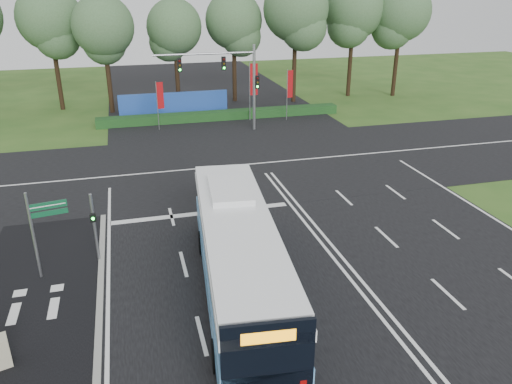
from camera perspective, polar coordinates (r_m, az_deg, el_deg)
The scene contains 15 objects.
ground at distance 23.92m, azimuth 7.68°, elevation -6.15°, with size 120.00×120.00×0.00m, color #2D541C.
road_main at distance 23.91m, azimuth 7.68°, elevation -6.11°, with size 20.00×120.00×0.04m, color black.
road_cross at distance 34.31m, azimuth 0.16°, elevation 3.25°, with size 120.00×14.00×0.05m, color black.
bike_path at distance 20.28m, azimuth -24.41°, elevation -13.98°, with size 5.00×18.00×0.06m, color black.
kerb_strip at distance 19.92m, azimuth -17.47°, elevation -13.45°, with size 0.25×18.00×0.12m, color gray.
city_bus at distance 19.32m, azimuth -2.02°, elevation -7.24°, with size 3.87×12.81×3.62m.
pedestrian_signal at distance 22.75m, azimuth -17.98°, elevation -3.70°, with size 0.26×0.41×3.25m.
street_sign at distance 22.08m, azimuth -23.42°, elevation -3.37°, with size 1.50×0.35×3.89m.
banner_flag_left at distance 42.69m, azimuth -10.97°, elevation 10.47°, with size 0.60×0.18×4.10m.
banner_flag_mid at distance 44.95m, azimuth -0.39°, elevation 12.32°, with size 0.76×0.08×5.16m.
banner_flag_right at distance 45.34m, azimuth 3.82°, elevation 11.86°, with size 0.63×0.29×4.52m.
traffic_light_gantry at distance 41.22m, azimuth -2.70°, elevation 13.21°, with size 8.41×0.28×7.00m.
hedge at distance 45.88m, azimuth -3.94°, elevation 8.73°, with size 22.00×1.20×0.80m, color #143816.
blue_hoarding at distance 47.58m, azimuth -9.36°, elevation 9.86°, with size 10.00×0.30×2.20m, color #1D439D.
eucalyptus_row at distance 51.29m, azimuth -4.83°, elevation 19.41°, with size 47.77×8.84×12.39m.
Camera 1 is at (-8.40, -19.23, 11.48)m, focal length 35.00 mm.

